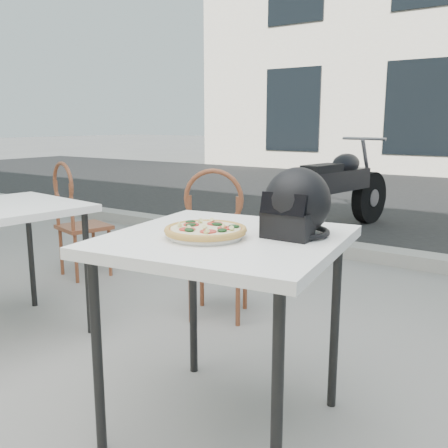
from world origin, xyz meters
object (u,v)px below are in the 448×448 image
Objects in this scene: cafe_table_main at (225,254)px; motorcycle at (338,191)px; pizza at (206,230)px; cafe_chair_side at (75,213)px; plate at (206,235)px; helmet at (296,206)px; cafe_chair_main at (217,237)px.

motorcycle is (-1.09, 3.88, -0.27)m from cafe_table_main.
cafe_chair_side is at bearing 152.72° from pizza.
plate is 0.16× the size of motorcycle.
plate is at bearing -139.41° from helmet.
cafe_chair_main is at bearing -168.66° from cafe_chair_side.
motorcycle is at bearing -95.59° from cafe_chair_side.
helmet is (0.22, 0.15, 0.19)m from cafe_table_main.
pizza is at bearing -139.44° from helmet.
cafe_chair_main is at bearing 123.47° from plate.
cafe_chair_side is at bearing -27.47° from cafe_chair_main.
plate is 2.42m from cafe_chair_side.
motorcycle is at bearing 104.92° from pizza.
cafe_chair_main is (-0.66, 1.00, -0.30)m from pizza.
cafe_chair_side is (-2.13, 1.10, -0.30)m from plate.
pizza is 1.41× the size of helmet.
cafe_chair_main reaches higher than cafe_chair_side.
cafe_chair_side is at bearing 154.72° from cafe_table_main.
helmet is (0.26, 0.23, 0.09)m from pizza.
cafe_table_main is at bearing -64.47° from motorcycle.
cafe_chair_side reaches higher than cafe_table_main.
pizza is 0.36m from helmet.
cafe_chair_main is (-0.93, 0.78, -0.39)m from helmet.
helmet is 0.12× the size of motorcycle.
motorcycle reaches higher than plate.
cafe_chair_side reaches higher than plate.
helmet reaches higher than cafe_chair_side.
cafe_chair_main is at bearing 127.12° from cafe_table_main.
pizza is at bearing -65.30° from motorcycle.
cafe_chair_main reaches higher than plate.
cafe_chair_side reaches higher than pizza.
pizza is 0.40× the size of cafe_chair_side.
plate is 0.93× the size of pizza.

